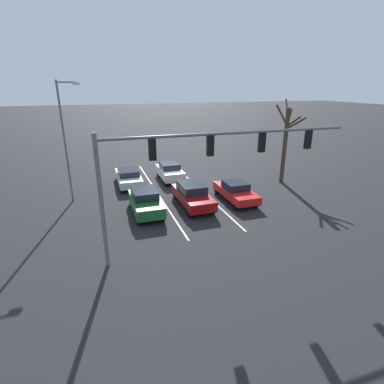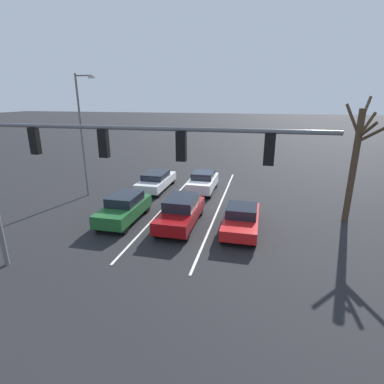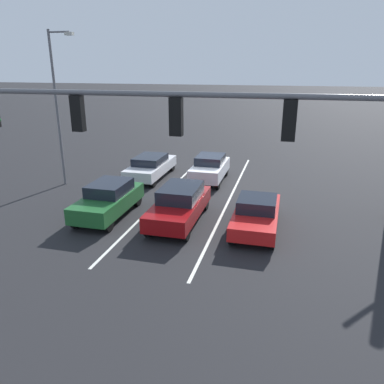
% 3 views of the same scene
% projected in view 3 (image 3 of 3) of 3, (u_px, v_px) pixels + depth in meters
% --- Properties ---
extents(ground_plane, '(240.00, 240.00, 0.00)m').
position_uv_depth(ground_plane, '(208.00, 181.00, 22.54)').
color(ground_plane, black).
extents(lane_stripe_left_divider, '(0.12, 17.09, 0.01)m').
position_uv_depth(lane_stripe_left_divider, '(230.00, 197.00, 19.78)').
color(lane_stripe_left_divider, silver).
rests_on(lane_stripe_left_divider, ground_plane).
extents(lane_stripe_center_divider, '(0.12, 17.09, 0.01)m').
position_uv_depth(lane_stripe_center_divider, '(167.00, 192.00, 20.62)').
color(lane_stripe_center_divider, silver).
rests_on(lane_stripe_center_divider, ground_plane).
extents(car_darkgreen_rightlane_front, '(1.79, 4.32, 1.56)m').
position_uv_depth(car_darkgreen_rightlane_front, '(109.00, 199.00, 17.16)').
color(car_darkgreen_rightlane_front, '#1E5928').
rests_on(car_darkgreen_rightlane_front, ground_plane).
extents(car_maroon_midlane_front, '(1.84, 4.70, 1.59)m').
position_uv_depth(car_maroon_midlane_front, '(180.00, 204.00, 16.52)').
color(car_maroon_midlane_front, maroon).
rests_on(car_maroon_midlane_front, ground_plane).
extents(car_red_leftlane_front, '(1.79, 4.50, 1.39)m').
position_uv_depth(car_red_leftlane_front, '(256.00, 213.00, 15.78)').
color(car_red_leftlane_front, red).
rests_on(car_red_leftlane_front, ground_plane).
extents(car_white_midlane_second, '(1.75, 4.02, 1.56)m').
position_uv_depth(car_white_midlane_second, '(210.00, 168.00, 22.39)').
color(car_white_midlane_second, silver).
rests_on(car_white_midlane_second, ground_plane).
extents(car_silver_rightlane_second, '(1.84, 4.77, 1.39)m').
position_uv_depth(car_silver_rightlane_second, '(151.00, 166.00, 23.10)').
color(car_silver_rightlane_second, silver).
rests_on(car_silver_rightlane_second, ground_plane).
extents(traffic_signal_gantry, '(12.67, 0.37, 6.25)m').
position_uv_depth(traffic_signal_gantry, '(61.00, 131.00, 10.28)').
color(traffic_signal_gantry, slate).
rests_on(traffic_signal_gantry, ground_plane).
extents(street_lamp_right_shoulder, '(1.50, 0.24, 8.42)m').
position_uv_depth(street_lamp_right_shoulder, '(58.00, 101.00, 20.49)').
color(street_lamp_right_shoulder, slate).
rests_on(street_lamp_right_shoulder, ground_plane).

